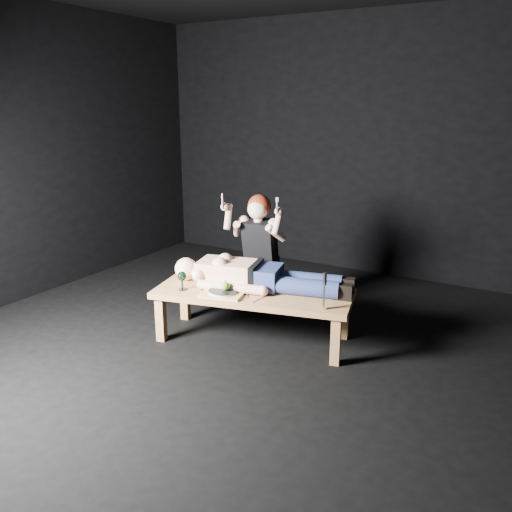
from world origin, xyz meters
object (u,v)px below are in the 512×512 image
Objects in this scene: serving_tray at (223,294)px; goblet at (182,281)px; lying_man at (262,273)px; table at (253,315)px; kneeling_woman at (263,252)px; carving_knife at (324,291)px.

serving_tray is 2.12× the size of goblet.
table is at bearing -116.84° from lying_man.
goblet is (-0.29, -0.90, -0.08)m from kneeling_woman.
serving_tray is at bearing -135.17° from lying_man.
table is 1.00× the size of lying_man.
goblet reaches higher than table.
lying_man reaches higher than serving_tray.
kneeling_woman reaches higher than carving_knife.
lying_man is 4.80× the size of serving_tray.
serving_tray is 1.18× the size of carving_knife.
kneeling_woman is at bearing 72.02° from goblet.
lying_man is 0.40m from serving_tray.
serving_tray is at bearing 11.01° from goblet.
kneeling_woman is (-0.25, 0.61, 0.39)m from table.
carving_knife is at bearing -19.68° from table.
kneeling_woman is at bearing 98.85° from table.
carving_knife reaches higher than lying_man.
goblet is at bearing -165.79° from table.
goblet is 0.55× the size of carving_knife.
serving_tray is at bearing -91.14° from kneeling_woman.
lying_man is (0.03, 0.11, 0.36)m from table.
kneeling_woman is 0.94m from goblet.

